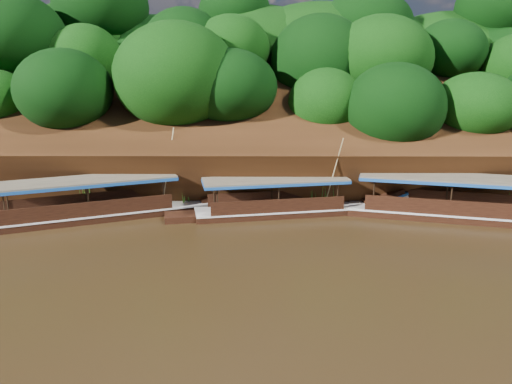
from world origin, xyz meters
TOP-DOWN VIEW (x-y plane):
  - ground at (0.00, 0.00)m, footprint 160.00×160.00m
  - riverbank at (-0.01, 22.73)m, footprint 120.00×30.06m
  - boat_0 at (11.07, 7.23)m, footprint 15.98×5.95m
  - boat_1 at (0.41, 8.48)m, footprint 13.46×4.35m
  - boat_2 at (-10.67, 7.86)m, footprint 15.43×7.89m
  - reeds at (-3.03, 9.48)m, footprint 49.59×2.47m

SIDE VIEW (x-z plane):
  - ground at x=0.00m, z-range 0.00..0.00m
  - boat_1 at x=0.41m, z-range -2.13..3.18m
  - boat_2 at x=-10.67m, z-range -2.29..3.42m
  - boat_0 at x=11.07m, z-range -2.27..3.44m
  - reeds at x=-3.03m, z-range -0.14..1.91m
  - riverbank at x=-0.01m, z-range -7.81..11.59m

